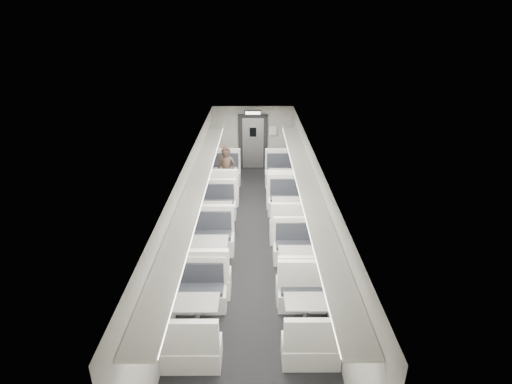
{
  "coord_description": "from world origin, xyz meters",
  "views": [
    {
      "loc": [
        0.06,
        -8.77,
        5.39
      ],
      "look_at": [
        0.1,
        0.77,
        1.22
      ],
      "focal_mm": 28.0,
      "sensor_mm": 36.0,
      "label": 1
    }
  ],
  "objects_px": {
    "booth_right_c": "(297,265)",
    "exit_sign": "(253,113)",
    "booth_left_c": "(208,256)",
    "passenger": "(227,173)",
    "booth_left_a": "(223,181)",
    "booth_left_d": "(197,317)",
    "booth_right_a": "(283,183)",
    "booth_right_b": "(288,213)",
    "vestibule_door": "(253,142)",
    "booth_right_d": "(306,316)",
    "booth_left_b": "(216,217)"
  },
  "relations": [
    {
      "from": "booth_right_b",
      "to": "exit_sign",
      "type": "distance_m",
      "value": 4.76
    },
    {
      "from": "booth_right_a",
      "to": "booth_left_a",
      "type": "bearing_deg",
      "value": 176.01
    },
    {
      "from": "vestibule_door",
      "to": "exit_sign",
      "type": "xyz_separation_m",
      "value": [
        0.0,
        -0.49,
        1.24
      ]
    },
    {
      "from": "booth_left_c",
      "to": "passenger",
      "type": "distance_m",
      "value": 4.07
    },
    {
      "from": "booth_right_d",
      "to": "passenger",
      "type": "relative_size",
      "value": 1.11
    },
    {
      "from": "booth_left_c",
      "to": "passenger",
      "type": "height_order",
      "value": "passenger"
    },
    {
      "from": "booth_right_a",
      "to": "booth_left_b",
      "type": "bearing_deg",
      "value": -130.1
    },
    {
      "from": "booth_left_c",
      "to": "booth_right_b",
      "type": "distance_m",
      "value": 2.96
    },
    {
      "from": "booth_right_d",
      "to": "exit_sign",
      "type": "bearing_deg",
      "value": 96.8
    },
    {
      "from": "exit_sign",
      "to": "booth_right_c",
      "type": "bearing_deg",
      "value": -81.57
    },
    {
      "from": "booth_left_b",
      "to": "booth_right_c",
      "type": "xyz_separation_m",
      "value": [
        2.0,
        -2.31,
        -0.01
      ]
    },
    {
      "from": "booth_left_c",
      "to": "booth_right_b",
      "type": "bearing_deg",
      "value": 47.42
    },
    {
      "from": "booth_right_a",
      "to": "vestibule_door",
      "type": "relative_size",
      "value": 1.1
    },
    {
      "from": "booth_left_a",
      "to": "booth_right_a",
      "type": "bearing_deg",
      "value": -3.99
    },
    {
      "from": "exit_sign",
      "to": "booth_left_c",
      "type": "bearing_deg",
      "value": -98.84
    },
    {
      "from": "booth_right_d",
      "to": "exit_sign",
      "type": "distance_m",
      "value": 8.66
    },
    {
      "from": "booth_left_d",
      "to": "booth_right_c",
      "type": "relative_size",
      "value": 1.0
    },
    {
      "from": "booth_right_a",
      "to": "booth_right_d",
      "type": "xyz_separation_m",
      "value": [
        0.0,
        -6.32,
        -0.07
      ]
    },
    {
      "from": "booth_right_b",
      "to": "vestibule_door",
      "type": "bearing_deg",
      "value": 101.9
    },
    {
      "from": "booth_left_b",
      "to": "booth_left_c",
      "type": "distance_m",
      "value": 1.99
    },
    {
      "from": "booth_right_b",
      "to": "booth_right_c",
      "type": "bearing_deg",
      "value": -90.0
    },
    {
      "from": "booth_right_b",
      "to": "exit_sign",
      "type": "relative_size",
      "value": 3.54
    },
    {
      "from": "booth_left_a",
      "to": "booth_right_d",
      "type": "xyz_separation_m",
      "value": [
        2.0,
        -6.46,
        -0.06
      ]
    },
    {
      "from": "booth_right_b",
      "to": "booth_right_d",
      "type": "distance_m",
      "value": 4.13
    },
    {
      "from": "booth_left_a",
      "to": "booth_right_c",
      "type": "bearing_deg",
      "value": -67.46
    },
    {
      "from": "booth_left_d",
      "to": "booth_right_a",
      "type": "distance_m",
      "value": 6.66
    },
    {
      "from": "booth_right_d",
      "to": "exit_sign",
      "type": "relative_size",
      "value": 3.15
    },
    {
      "from": "booth_left_d",
      "to": "booth_right_d",
      "type": "relative_size",
      "value": 1.03
    },
    {
      "from": "booth_right_a",
      "to": "booth_left_c",
      "type": "bearing_deg",
      "value": -114.62
    },
    {
      "from": "booth_right_c",
      "to": "exit_sign",
      "type": "xyz_separation_m",
      "value": [
        -1.0,
        6.75,
        1.92
      ]
    },
    {
      "from": "booth_left_a",
      "to": "booth_right_c",
      "type": "relative_size",
      "value": 1.13
    },
    {
      "from": "booth_right_a",
      "to": "vestibule_door",
      "type": "height_order",
      "value": "vestibule_door"
    },
    {
      "from": "booth_left_d",
      "to": "booth_right_d",
      "type": "bearing_deg",
      "value": 0.93
    },
    {
      "from": "booth_left_a",
      "to": "booth_left_c",
      "type": "bearing_deg",
      "value": -90.0
    },
    {
      "from": "booth_left_d",
      "to": "passenger",
      "type": "height_order",
      "value": "passenger"
    },
    {
      "from": "booth_left_c",
      "to": "passenger",
      "type": "xyz_separation_m",
      "value": [
        0.17,
        4.03,
        0.48
      ]
    },
    {
      "from": "passenger",
      "to": "vestibule_door",
      "type": "distance_m",
      "value": 3.01
    },
    {
      "from": "booth_right_b",
      "to": "booth_right_d",
      "type": "relative_size",
      "value": 1.13
    },
    {
      "from": "booth_left_b",
      "to": "vestibule_door",
      "type": "relative_size",
      "value": 0.99
    },
    {
      "from": "booth_left_a",
      "to": "booth_right_d",
      "type": "relative_size",
      "value": 1.16
    },
    {
      "from": "booth_left_a",
      "to": "booth_left_d",
      "type": "relative_size",
      "value": 1.13
    },
    {
      "from": "booth_left_a",
      "to": "booth_right_b",
      "type": "xyz_separation_m",
      "value": [
        2.0,
        -2.33,
        -0.01
      ]
    },
    {
      "from": "booth_left_a",
      "to": "booth_left_d",
      "type": "distance_m",
      "value": 6.49
    },
    {
      "from": "booth_left_b",
      "to": "booth_right_b",
      "type": "xyz_separation_m",
      "value": [
        2.0,
        0.19,
        0.02
      ]
    },
    {
      "from": "booth_left_b",
      "to": "booth_right_a",
      "type": "distance_m",
      "value": 3.11
    },
    {
      "from": "vestibule_door",
      "to": "booth_right_d",
      "type": "bearing_deg",
      "value": -83.57
    },
    {
      "from": "booth_left_b",
      "to": "booth_right_b",
      "type": "bearing_deg",
      "value": 5.33
    },
    {
      "from": "booth_left_c",
      "to": "booth_right_a",
      "type": "relative_size",
      "value": 0.96
    },
    {
      "from": "booth_left_c",
      "to": "booth_right_a",
      "type": "xyz_separation_m",
      "value": [
        2.0,
        4.36,
        0.02
      ]
    },
    {
      "from": "booth_left_a",
      "to": "booth_right_b",
      "type": "height_order",
      "value": "booth_left_a"
    }
  ]
}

